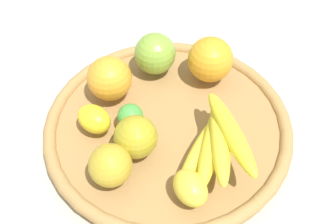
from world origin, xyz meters
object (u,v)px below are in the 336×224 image
(banana_bunch, at_px, (216,141))
(apple_1, at_px, (136,137))
(lime_0, at_px, (130,117))
(orange_0, at_px, (210,59))
(orange_1, at_px, (110,78))
(lemon_0, at_px, (94,119))
(lemon_1, at_px, (190,188))
(apple_0, at_px, (110,165))
(apple_2, at_px, (155,54))

(banana_bunch, relative_size, apple_1, 2.44)
(lime_0, distance_m, orange_0, 0.18)
(banana_bunch, bearing_deg, apple_1, -42.06)
(lime_0, relative_size, apple_1, 0.64)
(orange_1, xyz_separation_m, orange_0, (-0.16, 0.07, 0.00))
(lemon_0, bearing_deg, lemon_1, 101.03)
(apple_0, distance_m, lemon_1, 0.12)
(lemon_1, distance_m, orange_0, 0.25)
(banana_bunch, xyz_separation_m, apple_1, (0.09, -0.08, -0.00))
(apple_0, bearing_deg, lemon_1, 125.90)
(apple_2, height_order, lemon_1, apple_2)
(lime_0, bearing_deg, banana_bunch, 117.90)
(lemon_0, relative_size, orange_1, 0.78)
(apple_0, bearing_deg, orange_0, -164.75)
(banana_bunch, xyz_separation_m, lemon_0, (0.12, -0.16, -0.01))
(apple_0, distance_m, banana_bunch, 0.16)
(apple_1, bearing_deg, apple_2, -136.55)
(orange_0, bearing_deg, banana_bunch, 50.34)
(banana_bunch, relative_size, lemon_0, 2.74)
(lemon_1, height_order, apple_1, apple_1)
(lemon_1, bearing_deg, apple_2, -117.27)
(banana_bunch, xyz_separation_m, lemon_1, (0.08, 0.03, -0.01))
(orange_1, bearing_deg, lemon_1, 83.96)
(apple_2, relative_size, orange_0, 0.93)
(apple_1, bearing_deg, apple_0, 17.00)
(apple_0, distance_m, lime_0, 0.10)
(apple_2, bearing_deg, apple_0, 37.09)
(lemon_0, relative_size, apple_1, 0.89)
(apple_2, relative_size, lemon_1, 1.24)
(lime_0, xyz_separation_m, apple_1, (0.02, 0.05, 0.01))
(apple_2, xyz_separation_m, lime_0, (0.11, 0.08, -0.02))
(apple_2, height_order, apple_1, apple_2)
(apple_2, xyz_separation_m, apple_1, (0.14, 0.13, -0.00))
(lemon_0, distance_m, orange_1, 0.08)
(apple_0, xyz_separation_m, apple_2, (-0.19, -0.15, 0.01))
(lemon_0, distance_m, apple_1, 0.08)
(lemon_0, bearing_deg, orange_1, -142.89)
(banana_bunch, relative_size, lemon_1, 2.72)
(apple_0, xyz_separation_m, orange_0, (-0.26, -0.07, 0.01))
(lime_0, distance_m, apple_1, 0.05)
(apple_1, bearing_deg, lemon_0, -71.64)
(lime_0, height_order, orange_0, orange_0)
(apple_2, distance_m, orange_1, 0.10)
(apple_2, relative_size, lime_0, 1.74)
(lemon_0, height_order, apple_1, apple_1)
(orange_1, relative_size, orange_0, 0.95)
(apple_2, distance_m, lime_0, 0.14)
(banana_bunch, height_order, orange_0, orange_0)
(banana_bunch, relative_size, orange_0, 2.03)
(lemon_1, bearing_deg, orange_1, -96.04)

